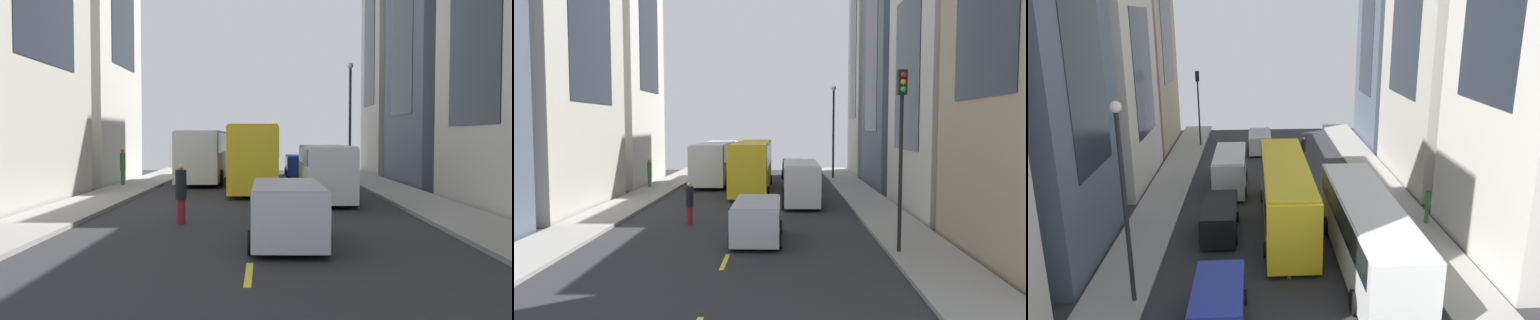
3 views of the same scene
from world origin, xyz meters
The scene contains 21 objects.
ground_plane centered at (0.00, 0.00, 0.00)m, with size 41.38×41.38×0.00m, color #28282B.
sidewalk_west centered at (-7.32, 0.00, 0.07)m, with size 2.74×44.00×0.15m, color gray.
sidewalk_east centered at (7.32, 0.00, 0.07)m, with size 2.74×44.00×0.15m, color gray.
lane_stripe_1 centered at (0.00, -15.00, 0.01)m, with size 0.16×2.00×0.01m, color yellow.
lane_stripe_2 centered at (0.00, -9.00, 0.01)m, with size 0.16×2.00×0.01m, color yellow.
lane_stripe_3 centered at (0.00, -3.00, 0.01)m, with size 0.16×2.00×0.01m, color yellow.
lane_stripe_4 centered at (0.00, 3.00, 0.01)m, with size 0.16×2.00×0.01m, color yellow.
lane_stripe_5 centered at (0.00, 9.00, 0.01)m, with size 0.16×2.00×0.01m, color yellow.
lane_stripe_6 centered at (0.00, 15.00, 0.01)m, with size 0.16×2.00×0.01m, color yellow.
lane_stripe_7 centered at (0.00, 21.00, 0.01)m, with size 0.16×2.00×0.01m, color yellow.
building_east_2 centered at (12.35, 6.87, 9.71)m, with size 7.00×8.94×19.43m.
building_east_3 centered at (13.74, 16.99, 12.28)m, with size 9.79×7.33×24.56m.
city_bus_white centered at (-3.61, 9.10, 2.01)m, with size 2.80×11.84×3.35m.
streetcar_yellow centered at (-0.23, 4.07, 2.12)m, with size 2.70×12.05×3.59m.
delivery_van_white centered at (3.12, -2.22, 1.51)m, with size 2.25×5.91×2.58m.
car_blue_0 centered at (2.92, 13.08, 0.95)m, with size 2.09×4.15×1.61m.
car_black_1 centered at (3.36, 4.95, 0.99)m, with size 1.91×4.69×1.68m.
car_silver_2 centered at (0.96, -11.78, 0.99)m, with size 2.09×4.21×1.68m.
pedestrian_crossing_mid centered at (-8.10, 4.64, 1.29)m, with size 0.31×0.31×2.12m.
pedestrian_walking_far centered at (-2.52, -8.40, 1.09)m, with size 0.38×0.38×2.06m.
streetlamp_near centered at (6.44, 11.49, 5.05)m, with size 0.44×0.44×8.15m.
Camera 1 is at (0.35, -26.06, 2.94)m, focal length 36.59 mm.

